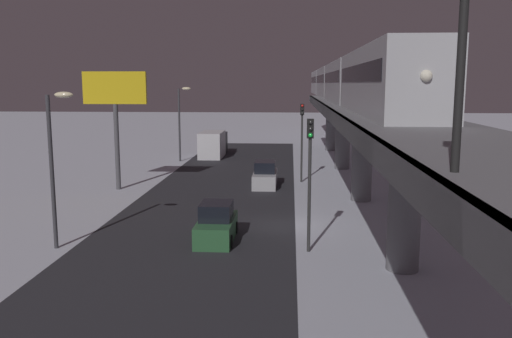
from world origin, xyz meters
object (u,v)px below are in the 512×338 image
at_px(rail_signal, 464,18).
at_px(sedan_silver, 265,176).
at_px(box_truck, 213,144).
at_px(subway_train, 338,81).
at_px(traffic_light_near, 310,166).
at_px(traffic_light_mid, 302,131).
at_px(commercial_billboard, 115,100).
at_px(sedan_green, 216,225).

height_order(rail_signal, sedan_silver, rail_signal).
relative_size(sedan_silver, box_truck, 0.62).
xyz_separation_m(subway_train, traffic_light_near, (4.00, 32.05, -4.02)).
height_order(rail_signal, box_truck, rail_signal).
bearing_deg(traffic_light_mid, box_truck, -58.31).
bearing_deg(sedan_silver, rail_signal, -81.15).
height_order(subway_train, traffic_light_mid, subway_train).
xyz_separation_m(rail_signal, box_truck, (11.57, -49.19, -7.82)).
xyz_separation_m(traffic_light_near, commercial_billboard, (14.04, -14.58, 2.63)).
relative_size(subway_train, traffic_light_mid, 11.57).
distance_m(sedan_silver, traffic_light_near, 17.24).
bearing_deg(box_truck, traffic_light_near, 105.64).
height_order(rail_signal, commercial_billboard, rail_signal).
bearing_deg(sedan_silver, sedan_green, -96.86).
height_order(subway_train, traffic_light_near, subway_train).
height_order(subway_train, commercial_billboard, subway_train).
distance_m(sedan_green, traffic_light_mid, 17.83).
relative_size(sedan_silver, traffic_light_mid, 0.72).
relative_size(sedan_silver, commercial_billboard, 0.52).
distance_m(rail_signal, commercial_billboard, 34.00).
bearing_deg(subway_train, sedan_silver, 65.87).
xyz_separation_m(sedan_green, commercial_billboard, (9.34, -12.90, 6.04)).
bearing_deg(sedan_green, rail_signal, -68.22).
bearing_deg(sedan_silver, traffic_light_near, -80.12).
distance_m(box_truck, commercial_billboard, 20.61).
bearing_deg(commercial_billboard, traffic_light_near, 133.92).
bearing_deg(commercial_billboard, box_truck, -103.21).
relative_size(box_truck, traffic_light_near, 1.16).
bearing_deg(box_truck, sedan_silver, 110.91).
distance_m(sedan_silver, box_truck, 18.50).
height_order(box_truck, traffic_light_mid, traffic_light_mid).
relative_size(rail_signal, sedan_silver, 0.87).
relative_size(traffic_light_near, traffic_light_mid, 1.00).
distance_m(subway_train, commercial_billboard, 25.15).
bearing_deg(sedan_silver, commercial_billboard, -169.49).
bearing_deg(commercial_billboard, subway_train, -135.92).
bearing_deg(commercial_billboard, rail_signal, 118.36).
bearing_deg(rail_signal, box_truck, -76.76).
bearing_deg(traffic_light_near, subway_train, -97.11).
height_order(rail_signal, traffic_light_mid, rail_signal).
xyz_separation_m(subway_train, rail_signal, (1.93, 47.32, 0.95)).
distance_m(traffic_light_near, traffic_light_mid, 18.54).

